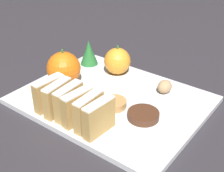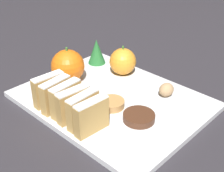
{
  "view_description": "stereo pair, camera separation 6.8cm",
  "coord_description": "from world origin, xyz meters",
  "px_view_note": "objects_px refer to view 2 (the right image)",
  "views": [
    {
      "loc": [
        -0.47,
        -0.35,
        0.38
      ],
      "look_at": [
        0.0,
        0.0,
        0.04
      ],
      "focal_mm": 50.0,
      "sensor_mm": 36.0,
      "label": 1
    },
    {
      "loc": [
        -0.43,
        -0.41,
        0.38
      ],
      "look_at": [
        0.0,
        0.0,
        0.04
      ],
      "focal_mm": 50.0,
      "sensor_mm": 36.0,
      "label": 2
    }
  ],
  "objects_px": {
    "orange_near": "(68,66)",
    "orange_far": "(123,61)",
    "walnut": "(166,90)",
    "chocolate_cookie": "(139,117)"
  },
  "relations": [
    {
      "from": "orange_near",
      "to": "walnut",
      "type": "xyz_separation_m",
      "value": [
        0.11,
        -0.21,
        -0.02
      ]
    },
    {
      "from": "orange_far",
      "to": "chocolate_cookie",
      "type": "bearing_deg",
      "value": -128.83
    },
    {
      "from": "orange_far",
      "to": "walnut",
      "type": "distance_m",
      "value": 0.14
    },
    {
      "from": "orange_near",
      "to": "chocolate_cookie",
      "type": "relative_size",
      "value": 1.37
    },
    {
      "from": "orange_far",
      "to": "orange_near",
      "type": "bearing_deg",
      "value": 150.1
    },
    {
      "from": "orange_near",
      "to": "orange_far",
      "type": "relative_size",
      "value": 1.17
    },
    {
      "from": "chocolate_cookie",
      "to": "orange_far",
      "type": "bearing_deg",
      "value": 51.17
    },
    {
      "from": "orange_near",
      "to": "walnut",
      "type": "height_order",
      "value": "orange_near"
    },
    {
      "from": "orange_near",
      "to": "orange_far",
      "type": "xyz_separation_m",
      "value": [
        0.12,
        -0.07,
        -0.01
      ]
    },
    {
      "from": "orange_near",
      "to": "orange_far",
      "type": "bearing_deg",
      "value": -29.9
    }
  ]
}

